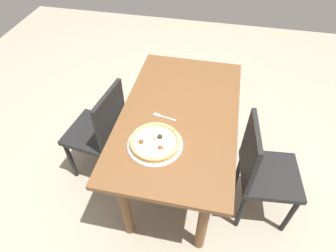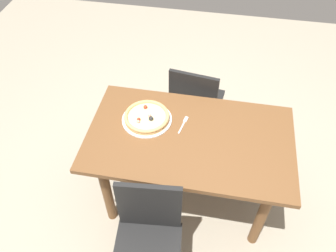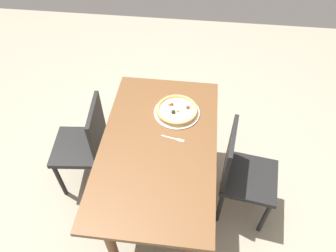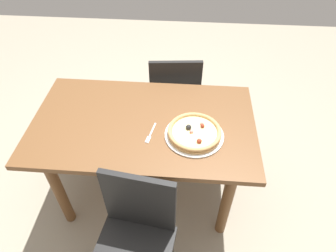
{
  "view_description": "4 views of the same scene",
  "coord_description": "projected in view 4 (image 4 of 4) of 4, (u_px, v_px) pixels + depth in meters",
  "views": [
    {
      "loc": [
        -1.39,
        -0.21,
        2.08
      ],
      "look_at": [
        -0.15,
        0.05,
        0.79
      ],
      "focal_mm": 30.13,
      "sensor_mm": 36.0,
      "label": 1
    },
    {
      "loc": [
        0.12,
        -1.45,
        2.45
      ],
      "look_at": [
        -0.15,
        0.05,
        0.79
      ],
      "focal_mm": 36.41,
      "sensor_mm": 36.0,
      "label": 2
    },
    {
      "loc": [
        1.3,
        0.22,
        2.43
      ],
      "look_at": [
        -0.15,
        0.05,
        0.79
      ],
      "focal_mm": 33.34,
      "sensor_mm": 36.0,
      "label": 3
    },
    {
      "loc": [
        -0.25,
        1.28,
        2.0
      ],
      "look_at": [
        -0.15,
        0.05,
        0.79
      ],
      "focal_mm": 31.73,
      "sensor_mm": 36.0,
      "label": 4
    }
  ],
  "objects": [
    {
      "name": "ground_plane",
      "position": [
        149.0,
        192.0,
        2.33
      ],
      "size": [
        6.0,
        6.0,
        0.0
      ],
      "primitive_type": "plane",
      "color": "#9E937F"
    },
    {
      "name": "dining_table",
      "position": [
        144.0,
        136.0,
        1.88
      ],
      "size": [
        1.35,
        0.79,
        0.77
      ],
      "color": "brown",
      "rests_on": "ground"
    },
    {
      "name": "chair_near",
      "position": [
        174.0,
        96.0,
        2.41
      ],
      "size": [
        0.44,
        0.44,
        0.88
      ],
      "rotation": [
        0.0,
        0.0,
        3.24
      ],
      "color": "black",
      "rests_on": "ground"
    },
    {
      "name": "chair_far",
      "position": [
        135.0,
        240.0,
        1.55
      ],
      "size": [
        0.45,
        0.45,
        0.88
      ],
      "rotation": [
        0.0,
        0.0,
        -0.14
      ],
      "color": "black",
      "rests_on": "ground"
    },
    {
      "name": "plate",
      "position": [
        194.0,
        135.0,
        1.7
      ],
      "size": [
        0.34,
        0.34,
        0.01
      ],
      "primitive_type": "cylinder",
      "color": "white",
      "rests_on": "dining_table"
    },
    {
      "name": "pizza",
      "position": [
        194.0,
        132.0,
        1.69
      ],
      "size": [
        0.31,
        0.31,
        0.05
      ],
      "color": "tan",
      "rests_on": "plate"
    },
    {
      "name": "fork",
      "position": [
        150.0,
        134.0,
        1.71
      ],
      "size": [
        0.05,
        0.16,
        0.0
      ],
      "rotation": [
        0.0,
        0.0,
        1.37
      ],
      "color": "silver",
      "rests_on": "dining_table"
    }
  ]
}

